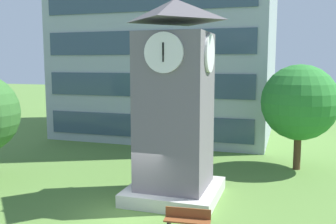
# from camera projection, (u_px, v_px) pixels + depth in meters

# --- Properties ---
(ground_plane) EXTENTS (160.00, 160.00, 0.00)m
(ground_plane) POSITION_uv_depth(u_px,v_px,m) (126.00, 216.00, 16.07)
(ground_plane) COLOR #567F38
(clock_tower) EXTENTS (4.26, 4.26, 9.41)m
(clock_tower) POSITION_uv_depth(u_px,v_px,m) (175.00, 113.00, 17.77)
(clock_tower) COLOR slate
(clock_tower) RESTS_ON ground
(park_bench) EXTENTS (1.84, 0.67, 0.88)m
(park_bench) POSITION_uv_depth(u_px,v_px,m) (187.00, 220.00, 14.60)
(park_bench) COLOR brown
(park_bench) RESTS_ON ground
(tree_by_building) EXTENTS (4.57, 4.57, 6.43)m
(tree_by_building) POSITION_uv_depth(u_px,v_px,m) (299.00, 103.00, 22.62)
(tree_by_building) COLOR #513823
(tree_by_building) RESTS_ON ground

